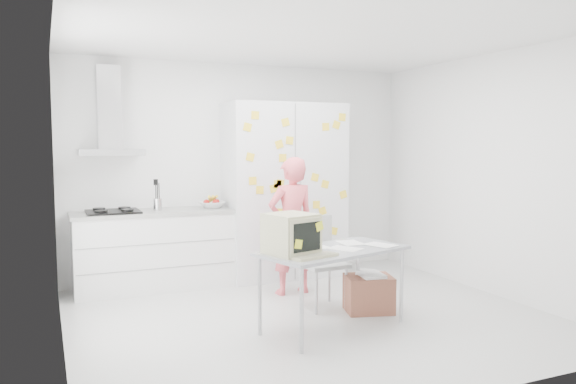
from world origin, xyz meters
name	(u,v)px	position (x,y,z in m)	size (l,w,h in m)	color
floor	(310,317)	(0.00, 0.00, -0.01)	(4.50, 4.00, 0.02)	silver
walls	(281,176)	(0.00, 0.72, 1.35)	(4.52, 4.01, 2.70)	white
ceiling	(311,37)	(0.00, 0.00, 2.70)	(4.50, 4.00, 0.02)	white
counter_run	(154,249)	(-1.20, 1.70, 0.47)	(1.84, 0.63, 1.28)	white
range_hood	(109,121)	(-1.65, 1.84, 1.96)	(0.70, 0.48, 1.01)	silver
tall_cabinet	(285,191)	(0.45, 1.67, 1.10)	(1.50, 0.68, 2.20)	silver
person	(291,226)	(0.18, 0.86, 0.77)	(0.56, 0.37, 1.55)	#F55F68
desk	(308,242)	(-0.24, -0.44, 0.83)	(1.51, 1.04, 1.09)	#90939A
chair	(320,256)	(0.25, 0.29, 0.53)	(0.44, 0.44, 0.94)	#A2A3A1
cardboard_box	(369,293)	(0.62, -0.09, 0.19)	(0.54, 0.48, 0.40)	brown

